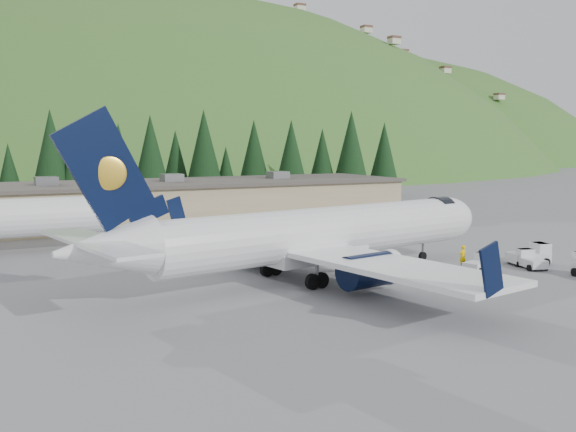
# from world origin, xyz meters

# --- Properties ---
(ground) EXTENTS (600.00, 600.00, 0.00)m
(ground) POSITION_xyz_m (0.00, 0.00, 0.00)
(ground) COLOR slate
(airliner) EXTENTS (36.56, 34.48, 12.15)m
(airliner) POSITION_xyz_m (-1.06, -0.18, 3.24)
(airliner) COLOR white
(airliner) RESTS_ON ground
(baggage_tug_a) EXTENTS (2.89, 2.18, 1.39)m
(baggage_tug_a) POSITION_xyz_m (11.98, -3.67, 0.62)
(baggage_tug_a) COLOR silver
(baggage_tug_a) RESTS_ON ground
(baggage_tug_b) EXTENTS (3.61, 2.60, 1.77)m
(baggage_tug_b) POSITION_xyz_m (17.83, -3.57, 0.79)
(baggage_tug_b) COLOR silver
(baggage_tug_b) RESTS_ON ground
(terminal_building) EXTENTS (71.00, 17.00, 6.10)m
(terminal_building) POSITION_xyz_m (-5.01, 38.00, 2.62)
(terminal_building) COLOR #9E8865
(terminal_building) RESTS_ON ground
(baggage_tug_d) EXTENTS (2.22, 3.00, 1.46)m
(baggage_tug_d) POSITION_xyz_m (16.40, -4.63, 0.65)
(baggage_tug_d) COLOR silver
(baggage_tug_d) RESTS_ON ground
(ramp_worker) EXTENTS (0.68, 0.46, 1.82)m
(ramp_worker) POSITION_xyz_m (11.77, -1.99, 0.91)
(ramp_worker) COLOR #FFCF00
(ramp_worker) RESTS_ON ground
(tree_line) EXTENTS (112.02, 16.37, 14.48)m
(tree_line) POSITION_xyz_m (2.77, 60.95, 7.62)
(tree_line) COLOR black
(tree_line) RESTS_ON ground
(hills) EXTENTS (614.00, 330.00, 300.00)m
(hills) POSITION_xyz_m (53.34, 207.38, -82.80)
(hills) COLOR #406126
(hills) RESTS_ON ground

